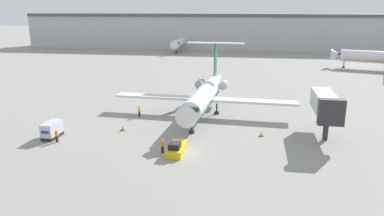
{
  "coord_description": "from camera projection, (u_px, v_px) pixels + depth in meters",
  "views": [
    {
      "loc": [
        8.45,
        -42.09,
        17.19
      ],
      "look_at": [
        0.0,
        8.83,
        3.31
      ],
      "focal_mm": 35.0,
      "sensor_mm": 36.0,
      "label": 1
    }
  ],
  "objects": [
    {
      "name": "worker_near_tug",
      "position": [
        162.0,
        145.0,
        45.54
      ],
      "size": [
        0.4,
        0.25,
        1.81
      ],
      "color": "#232838",
      "rests_on": "ground"
    },
    {
      "name": "terminal_building",
      "position": [
        235.0,
        32.0,
        158.3
      ],
      "size": [
        180.0,
        16.8,
        14.72
      ],
      "color": "#B2B2B7",
      "rests_on": "ground"
    },
    {
      "name": "pushback_tug",
      "position": [
        176.0,
        148.0,
        45.66
      ],
      "size": [
        1.89,
        4.69,
        1.62
      ],
      "color": "yellow",
      "rests_on": "ground"
    },
    {
      "name": "worker_on_apron",
      "position": [
        57.0,
        136.0,
        49.23
      ],
      "size": [
        0.4,
        0.24,
        1.71
      ],
      "color": "#232838",
      "rests_on": "ground"
    },
    {
      "name": "worker_by_wing",
      "position": [
        139.0,
        111.0,
        60.67
      ],
      "size": [
        0.4,
        0.26,
        1.86
      ],
      "color": "#232838",
      "rests_on": "ground"
    },
    {
      "name": "luggage_cart",
      "position": [
        52.0,
        130.0,
        50.88
      ],
      "size": [
        1.6,
        3.47,
        2.19
      ],
      "color": "#232326",
      "rests_on": "ground"
    },
    {
      "name": "traffic_cone_right",
      "position": [
        261.0,
        134.0,
        51.58
      ],
      "size": [
        0.57,
        0.57,
        0.63
      ],
      "color": "black",
      "rests_on": "ground"
    },
    {
      "name": "jet_bridge",
      "position": [
        326.0,
        105.0,
        50.79
      ],
      "size": [
        3.2,
        10.02,
        6.19
      ],
      "color": "#2D2D33",
      "rests_on": "ground"
    },
    {
      "name": "ground_plane",
      "position": [
        180.0,
        152.0,
        45.9
      ],
      "size": [
        600.0,
        600.0,
        0.0
      ],
      "primitive_type": "plane",
      "color": "gray"
    },
    {
      "name": "airplane_main",
      "position": [
        204.0,
        95.0,
        61.33
      ],
      "size": [
        30.3,
        25.89,
        10.86
      ],
      "color": "silver",
      "rests_on": "ground"
    },
    {
      "name": "airplane_parked_far_left",
      "position": [
        184.0,
        41.0,
        158.89
      ],
      "size": [
        35.56,
        37.57,
        10.27
      ],
      "color": "white",
      "rests_on": "ground"
    },
    {
      "name": "traffic_cone_left",
      "position": [
        123.0,
        128.0,
        54.06
      ],
      "size": [
        0.64,
        0.64,
        0.69
      ],
      "color": "black",
      "rests_on": "ground"
    }
  ]
}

